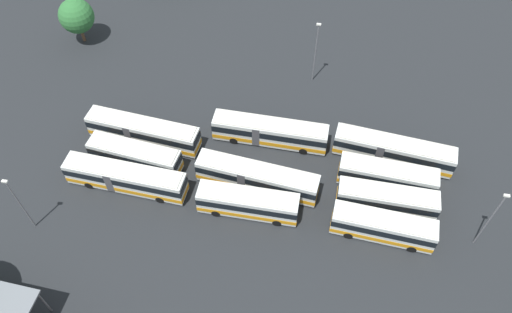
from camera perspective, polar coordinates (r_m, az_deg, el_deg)
name	(u,v)px	position (r m, az deg, el deg)	size (l,w,h in m)	color
ground_plane	(260,174)	(58.30, 0.45, -1.99)	(106.31, 106.31, 0.00)	black
bus_row0_slot0	(125,178)	(57.68, -14.79, -2.36)	(14.06, 3.46, 3.36)	silver
bus_row0_slot1	(135,156)	(59.36, -13.72, 0.10)	(11.16, 3.89, 3.36)	silver
bus_row0_slot2	(143,131)	(61.61, -12.86, 2.87)	(14.11, 4.05, 3.36)	silver
bus_row1_slot0	(248,203)	(53.90, -0.92, -5.34)	(11.03, 2.70, 3.36)	silver
bus_row1_slot1	(257,177)	(55.82, 0.09, -2.38)	(14.12, 4.17, 3.36)	silver
bus_row1_slot3	(270,132)	(60.02, 1.57, 2.86)	(13.99, 2.94, 3.36)	silver
bus_row2_slot0	(383,227)	(54.02, 14.40, -7.81)	(10.91, 3.39, 3.36)	silver
bus_row2_slot1	(387,200)	(55.95, 14.81, -4.83)	(10.83, 2.84, 3.36)	silver
bus_row2_slot2	(387,176)	(57.85, 14.86, -2.17)	(11.07, 3.31, 3.36)	silver
bus_row2_slot3	(393,150)	(60.35, 15.47, 0.70)	(14.12, 4.20, 3.36)	silver
lamp_post_far_corner	(19,203)	(55.92, -25.56, -4.79)	(0.56, 0.28, 8.48)	slate
lamp_post_mid_lot	(316,51)	(65.99, 6.87, 11.97)	(0.56, 0.28, 9.33)	slate
lamp_post_by_building	(491,218)	(54.36, 25.36, -6.42)	(0.56, 0.28, 9.03)	slate
tree_south_edge	(76,16)	(76.96, -19.94, 14.94)	(4.93, 4.93, 6.78)	brown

